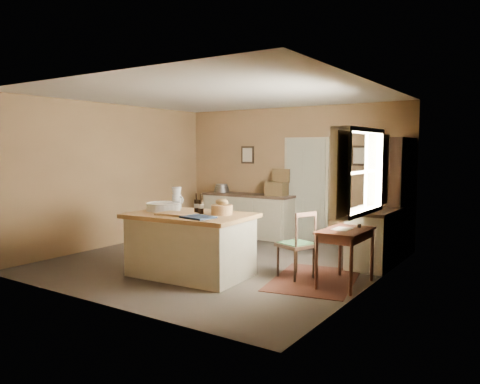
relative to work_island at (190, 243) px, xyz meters
The scene contains 16 objects.
ground 1.04m from the work_island, 98.24° to the left, with size 5.00×5.00×0.00m, color #4C433A.
wall_back 3.52m from the work_island, 92.22° to the left, with size 5.00×0.10×2.70m, color olive.
wall_front 1.82m from the work_island, 94.75° to the right, with size 5.00×0.10×2.70m, color olive.
wall_left 2.92m from the work_island, 160.91° to the left, with size 0.10×5.00×2.70m, color olive.
wall_right 2.68m from the work_island, 21.04° to the left, with size 0.10×5.00×2.70m, color olive.
ceiling 2.40m from the work_island, 98.24° to the left, with size 5.00×5.00×0.00m, color silver.
door 3.44m from the work_island, 86.31° to the left, with size 0.97×0.06×2.11m, color #ABAC94.
framed_prints 3.61m from the work_island, 88.85° to the left, with size 2.82×0.02×0.38m.
window 2.63m from the work_island, 17.24° to the left, with size 0.25×1.99×1.12m.
work_island is the anchor object (origin of this frame).
sideboard 3.26m from the work_island, 107.48° to the left, with size 2.02×0.57×1.18m.
rug 1.85m from the work_island, 25.17° to the left, with size 1.10×1.60×0.01m, color #452016.
writing_desk 2.21m from the work_island, 20.20° to the left, with size 0.55×0.90×0.82m.
desk_chair 1.53m from the work_island, 28.39° to the left, with size 0.44×0.44×0.95m, color black, non-canonical shape.
right_cabinet 2.88m from the work_island, 44.15° to the left, with size 0.62×1.12×0.99m.
shelving_unit 3.70m from the work_island, 52.65° to the left, with size 0.35×0.92×2.03m.
Camera 1 is at (4.44, -6.10, 1.83)m, focal length 35.00 mm.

